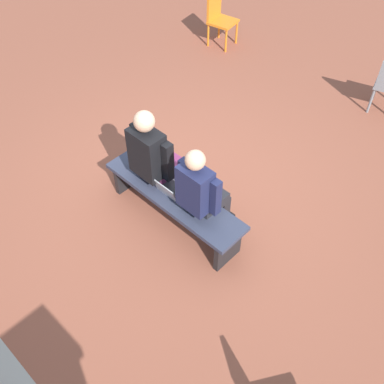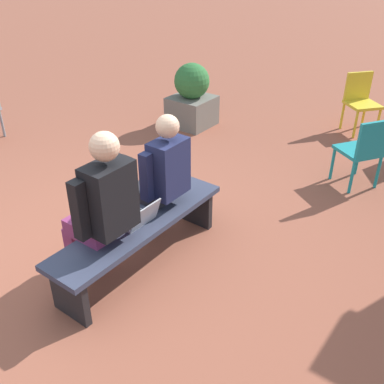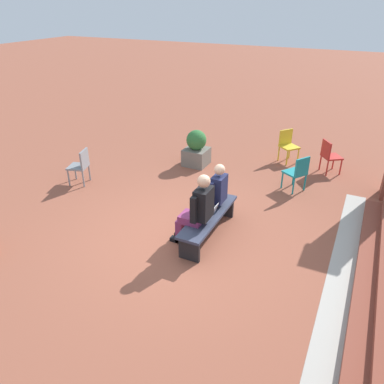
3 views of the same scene
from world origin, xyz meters
name	(u,v)px [view 1 (image 1 of 3)]	position (x,y,z in m)	size (l,w,h in m)	color
ground_plane	(183,191)	(0.00, 0.00, 0.00)	(60.00, 60.00, 0.00)	brown
bench	(174,199)	(-0.25, 0.40, 0.35)	(1.80, 0.44, 0.45)	#33384C
person_student	(202,191)	(-0.61, 0.33, 0.70)	(0.52, 0.65, 1.30)	#232328
person_adult	(156,157)	(0.09, 0.33, 0.74)	(0.57, 0.72, 1.39)	#7F2D5B
laptop	(171,190)	(-0.22, 0.41, 0.50)	(0.32, 0.29, 0.21)	#9EA0A5
plastic_chair_mid_courtyard	(219,17)	(2.10, -3.01, 0.48)	(0.49, 0.49, 0.84)	orange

